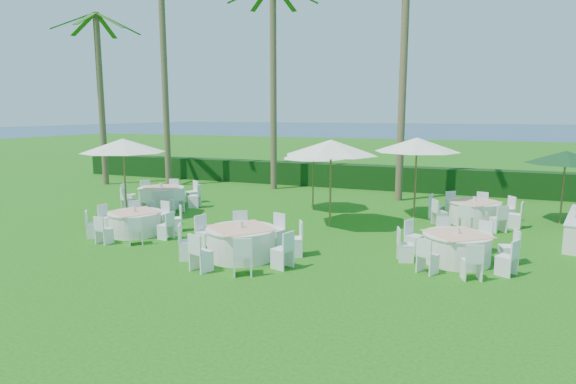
% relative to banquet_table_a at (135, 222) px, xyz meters
% --- Properties ---
extents(ground, '(120.00, 120.00, 0.00)m').
position_rel_banquet_table_a_xyz_m(ground, '(4.41, 0.04, -0.39)').
color(ground, '#1A5A0F').
rests_on(ground, ground).
extents(hedge, '(34.00, 1.00, 1.20)m').
position_rel_banquet_table_a_xyz_m(hedge, '(4.41, 12.04, 0.21)').
color(hedge, black).
rests_on(hedge, ground).
extents(ocean, '(260.00, 260.00, 0.00)m').
position_rel_banquet_table_a_xyz_m(ocean, '(4.41, 102.04, -0.39)').
color(ocean, '#072047').
rests_on(ocean, ground).
extents(banquet_table_a, '(2.93, 2.93, 0.89)m').
position_rel_banquet_table_a_xyz_m(banquet_table_a, '(0.00, 0.00, 0.00)').
color(banquet_table_a, white).
rests_on(banquet_table_a, ground).
extents(banquet_table_b, '(3.25, 3.25, 0.99)m').
position_rel_banquet_table_a_xyz_m(banquet_table_b, '(4.30, -1.01, 0.05)').
color(banquet_table_b, white).
rests_on(banquet_table_b, ground).
extents(banquet_table_c, '(3.01, 3.01, 0.92)m').
position_rel_banquet_table_a_xyz_m(banquet_table_c, '(9.68, 0.66, 0.02)').
color(banquet_table_c, white).
rests_on(banquet_table_c, ground).
extents(banquet_table_d, '(3.24, 3.24, 0.98)m').
position_rel_banquet_table_a_xyz_m(banquet_table_d, '(-1.99, 4.11, 0.04)').
color(banquet_table_d, white).
rests_on(banquet_table_d, ground).
extents(banquet_table_f, '(3.10, 3.10, 0.94)m').
position_rel_banquet_table_a_xyz_m(banquet_table_f, '(10.05, 5.65, 0.02)').
color(banquet_table_f, white).
rests_on(banquet_table_f, ground).
extents(umbrella_a, '(3.03, 3.03, 2.91)m').
position_rel_banquet_table_a_xyz_m(umbrella_a, '(-2.00, 1.98, 2.27)').
color(umbrella_a, brown).
rests_on(umbrella_a, ground).
extents(umbrella_b, '(3.15, 3.15, 2.96)m').
position_rel_banquet_table_a_xyz_m(umbrella_b, '(5.49, 3.28, 2.31)').
color(umbrella_b, brown).
rests_on(umbrella_b, ground).
extents(umbrella_c, '(2.47, 2.47, 2.50)m').
position_rel_banquet_table_a_xyz_m(umbrella_c, '(4.05, 5.74, 1.89)').
color(umbrella_c, brown).
rests_on(umbrella_c, ground).
extents(umbrella_d, '(3.07, 3.07, 2.95)m').
position_rel_banquet_table_a_xyz_m(umbrella_d, '(7.98, 5.82, 2.31)').
color(umbrella_d, brown).
rests_on(umbrella_d, ground).
extents(umbrella_green, '(2.65, 2.65, 2.56)m').
position_rel_banquet_table_a_xyz_m(umbrella_green, '(12.88, 6.65, 1.94)').
color(umbrella_green, brown).
rests_on(umbrella_green, ground).
extents(palm_a, '(4.11, 4.40, 11.70)m').
position_rel_banquet_table_a_xyz_m(palm_a, '(-5.17, 9.12, 5.95)').
color(palm_a, brown).
rests_on(palm_a, ground).
extents(palm_b, '(4.17, 4.40, 10.03)m').
position_rel_banquet_table_a_xyz_m(palm_b, '(0.46, 10.21, 5.10)').
color(palm_b, brown).
rests_on(palm_b, ground).
extents(palm_c, '(4.27, 4.36, 11.22)m').
position_rel_banquet_table_a_xyz_m(palm_c, '(6.90, 9.21, 5.70)').
color(palm_c, brown).
rests_on(palm_c, ground).
extents(palm_f, '(4.35, 4.29, 8.96)m').
position_rel_banquet_table_a_xyz_m(palm_f, '(-8.67, 8.33, 4.55)').
color(palm_f, brown).
rests_on(palm_f, ground).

